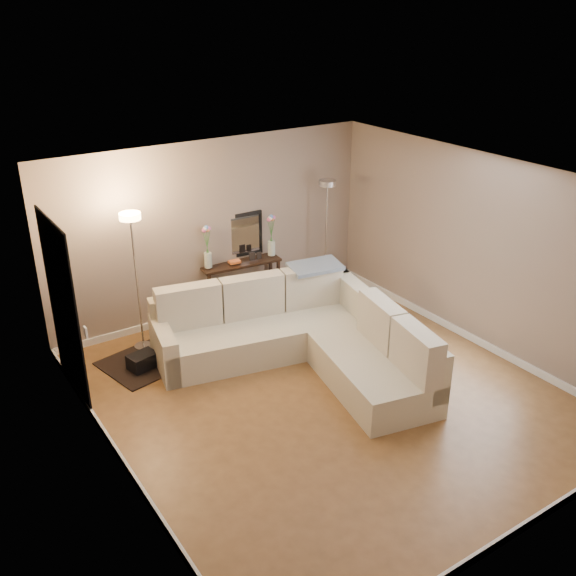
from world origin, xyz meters
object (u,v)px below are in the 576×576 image
console_table (237,283)px  sectional_sofa (300,335)px  floor_lamp_lit (134,255)px  floor_lamp_unlit (327,215)px

console_table → sectional_sofa: bearing=-92.2°
sectional_sofa → console_table: size_ratio=2.60×
console_table → floor_lamp_lit: bearing=-168.7°
floor_lamp_lit → console_table: bearing=11.3°
console_table → floor_lamp_lit: (-1.66, -0.33, 0.93)m
console_table → floor_lamp_unlit: floor_lamp_unlit is taller
sectional_sofa → floor_lamp_unlit: size_ratio=1.76×
floor_lamp_lit → sectional_sofa: bearing=-42.7°
sectional_sofa → floor_lamp_lit: size_ratio=1.69×
console_table → floor_lamp_unlit: bearing=-8.3°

